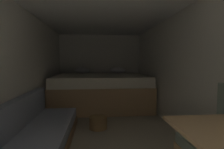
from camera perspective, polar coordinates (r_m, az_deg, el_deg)
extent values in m
plane|color=#A39984|center=(2.95, -2.36, -19.09)|extent=(7.56, 7.56, 0.00)
cube|color=silver|center=(5.52, -3.81, 2.34)|extent=(2.55, 0.05, 1.98)
cube|color=silver|center=(2.94, -27.54, 0.30)|extent=(0.05, 5.56, 1.98)
cube|color=silver|center=(3.04, 21.76, 0.59)|extent=(0.05, 5.56, 1.98)
cube|color=white|center=(2.84, -2.49, 21.40)|extent=(2.55, 5.56, 0.05)
cube|color=tan|center=(4.63, -3.48, -6.66)|extent=(2.33, 1.78, 0.59)
cube|color=beige|center=(4.57, -3.50, -1.60)|extent=(2.29, 1.74, 0.23)
ellipsoid|color=white|center=(5.26, -9.44, 1.31)|extent=(0.46, 0.30, 0.18)
ellipsoid|color=white|center=(5.29, 1.95, 1.38)|extent=(0.46, 0.30, 0.18)
cylinder|color=olive|center=(3.21, -4.46, -15.17)|extent=(0.31, 0.31, 0.20)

